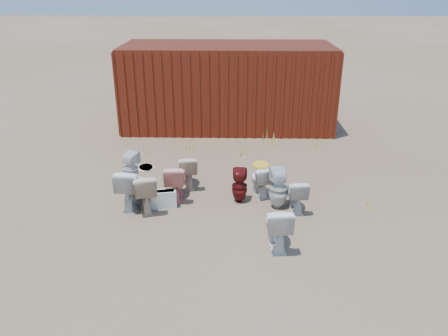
{
  "coord_description": "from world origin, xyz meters",
  "views": [
    {
      "loc": [
        0.19,
        -7.58,
        4.08
      ],
      "look_at": [
        0.0,
        0.6,
        0.55
      ],
      "focal_mm": 35.0,
      "sensor_mm": 36.0,
      "label": 1
    }
  ],
  "objects_px": {
    "toilet_back_a": "(131,169)",
    "toilet_front_e": "(277,226)",
    "shipping_container": "(228,86)",
    "toilet_back_e": "(278,188)",
    "toilet_front_maroon": "(239,186)",
    "loose_tank": "(163,199)",
    "toilet_front_pink": "(176,181)",
    "toilet_front_a": "(132,187)",
    "toilet_back_beige_right": "(188,170)",
    "toilet_back_yellowlid": "(260,180)",
    "toilet_front_c": "(296,194)",
    "toilet_back_beige_left": "(145,191)"
  },
  "relations": [
    {
      "from": "toilet_back_beige_left",
      "to": "toilet_back_yellowlid",
      "type": "bearing_deg",
      "value": -178.33
    },
    {
      "from": "toilet_front_pink",
      "to": "toilet_front_c",
      "type": "distance_m",
      "value": 2.39
    },
    {
      "from": "toilet_front_maroon",
      "to": "toilet_back_beige_right",
      "type": "distance_m",
      "value": 1.3
    },
    {
      "from": "toilet_front_a",
      "to": "toilet_back_yellowlid",
      "type": "relative_size",
      "value": 1.25
    },
    {
      "from": "toilet_front_pink",
      "to": "toilet_back_yellowlid",
      "type": "height_order",
      "value": "toilet_front_pink"
    },
    {
      "from": "shipping_container",
      "to": "toilet_front_maroon",
      "type": "xyz_separation_m",
      "value": [
        0.32,
        -5.0,
        -0.86
      ]
    },
    {
      "from": "loose_tank",
      "to": "toilet_back_beige_left",
      "type": "bearing_deg",
      "value": -174.31
    },
    {
      "from": "toilet_back_yellowlid",
      "to": "shipping_container",
      "type": "bearing_deg",
      "value": -96.93
    },
    {
      "from": "toilet_back_e",
      "to": "toilet_front_a",
      "type": "bearing_deg",
      "value": -2.89
    },
    {
      "from": "toilet_back_a",
      "to": "toilet_front_e",
      "type": "bearing_deg",
      "value": 162.7
    },
    {
      "from": "toilet_front_maroon",
      "to": "toilet_back_a",
      "type": "xyz_separation_m",
      "value": [
        -2.32,
        0.71,
        0.04
      ]
    },
    {
      "from": "toilet_front_maroon",
      "to": "loose_tank",
      "type": "bearing_deg",
      "value": 13.82
    },
    {
      "from": "toilet_back_e",
      "to": "toilet_back_beige_left",
      "type": "bearing_deg",
      "value": -0.03
    },
    {
      "from": "toilet_front_pink",
      "to": "toilet_front_maroon",
      "type": "distance_m",
      "value": 1.29
    },
    {
      "from": "toilet_front_pink",
      "to": "toilet_back_e",
      "type": "distance_m",
      "value": 2.05
    },
    {
      "from": "toilet_front_c",
      "to": "toilet_back_a",
      "type": "distance_m",
      "value": 3.55
    },
    {
      "from": "toilet_front_a",
      "to": "toilet_front_maroon",
      "type": "bearing_deg",
      "value": -166.45
    },
    {
      "from": "toilet_front_c",
      "to": "toilet_back_a",
      "type": "xyz_separation_m",
      "value": [
        -3.39,
        1.03,
        0.05
      ]
    },
    {
      "from": "toilet_front_c",
      "to": "toilet_back_beige_left",
      "type": "relative_size",
      "value": 0.85
    },
    {
      "from": "toilet_front_maroon",
      "to": "toilet_back_beige_right",
      "type": "height_order",
      "value": "toilet_back_beige_right"
    },
    {
      "from": "toilet_front_pink",
      "to": "toilet_back_beige_right",
      "type": "xyz_separation_m",
      "value": [
        0.18,
        0.57,
        -0.02
      ]
    },
    {
      "from": "toilet_front_maroon",
      "to": "loose_tank",
      "type": "relative_size",
      "value": 1.36
    },
    {
      "from": "toilet_front_c",
      "to": "loose_tank",
      "type": "bearing_deg",
      "value": -6.44
    },
    {
      "from": "toilet_back_beige_right",
      "to": "toilet_front_c",
      "type": "bearing_deg",
      "value": 146.33
    },
    {
      "from": "toilet_front_a",
      "to": "toilet_back_e",
      "type": "bearing_deg",
      "value": -172.82
    },
    {
      "from": "loose_tank",
      "to": "toilet_back_yellowlid",
      "type": "bearing_deg",
      "value": 6.74
    },
    {
      "from": "toilet_front_e",
      "to": "toilet_back_a",
      "type": "xyz_separation_m",
      "value": [
        -2.92,
        2.3,
        -0.01
      ]
    },
    {
      "from": "shipping_container",
      "to": "toilet_front_maroon",
      "type": "distance_m",
      "value": 5.08
    },
    {
      "from": "toilet_front_c",
      "to": "toilet_back_beige_right",
      "type": "relative_size",
      "value": 0.91
    },
    {
      "from": "toilet_front_a",
      "to": "toilet_front_e",
      "type": "xyz_separation_m",
      "value": [
        2.68,
        -1.34,
        -0.03
      ]
    },
    {
      "from": "toilet_back_beige_left",
      "to": "toilet_back_beige_right",
      "type": "height_order",
      "value": "toilet_back_beige_left"
    },
    {
      "from": "toilet_back_a",
      "to": "toilet_back_beige_left",
      "type": "relative_size",
      "value": 0.97
    },
    {
      "from": "toilet_back_yellowlid",
      "to": "toilet_back_e",
      "type": "height_order",
      "value": "toilet_back_e"
    },
    {
      "from": "shipping_container",
      "to": "toilet_back_e",
      "type": "height_order",
      "value": "shipping_container"
    },
    {
      "from": "toilet_front_e",
      "to": "toilet_back_beige_left",
      "type": "height_order",
      "value": "toilet_back_beige_left"
    },
    {
      "from": "toilet_front_pink",
      "to": "toilet_back_beige_right",
      "type": "relative_size",
      "value": 1.04
    },
    {
      "from": "toilet_front_a",
      "to": "toilet_back_beige_left",
      "type": "distance_m",
      "value": 0.3
    },
    {
      "from": "toilet_front_a",
      "to": "toilet_back_a",
      "type": "bearing_deg",
      "value": -69.02
    },
    {
      "from": "toilet_front_a",
      "to": "toilet_front_c",
      "type": "distance_m",
      "value": 3.15
    },
    {
      "from": "toilet_front_a",
      "to": "loose_tank",
      "type": "height_order",
      "value": "toilet_front_a"
    },
    {
      "from": "toilet_front_pink",
      "to": "toilet_front_maroon",
      "type": "bearing_deg",
      "value": 172.87
    },
    {
      "from": "shipping_container",
      "to": "toilet_front_maroon",
      "type": "relative_size",
      "value": 8.81
    },
    {
      "from": "toilet_front_pink",
      "to": "toilet_front_e",
      "type": "xyz_separation_m",
      "value": [
        1.88,
        -1.71,
        0.01
      ]
    },
    {
      "from": "toilet_back_beige_left",
      "to": "toilet_back_e",
      "type": "height_order",
      "value": "toilet_back_e"
    },
    {
      "from": "toilet_front_c",
      "to": "toilet_front_maroon",
      "type": "relative_size",
      "value": 0.96
    },
    {
      "from": "toilet_back_beige_left",
      "to": "toilet_front_a",
      "type": "bearing_deg",
      "value": -39.63
    },
    {
      "from": "toilet_front_pink",
      "to": "toilet_back_beige_right",
      "type": "distance_m",
      "value": 0.6
    },
    {
      "from": "toilet_back_a",
      "to": "toilet_back_e",
      "type": "relative_size",
      "value": 0.93
    },
    {
      "from": "toilet_back_beige_left",
      "to": "toilet_front_pink",
      "type": "bearing_deg",
      "value": -151.53
    },
    {
      "from": "shipping_container",
      "to": "toilet_back_yellowlid",
      "type": "bearing_deg",
      "value": -81.02
    }
  ]
}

